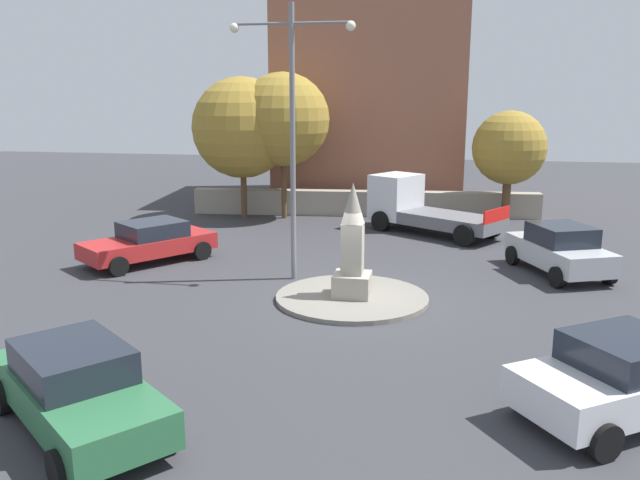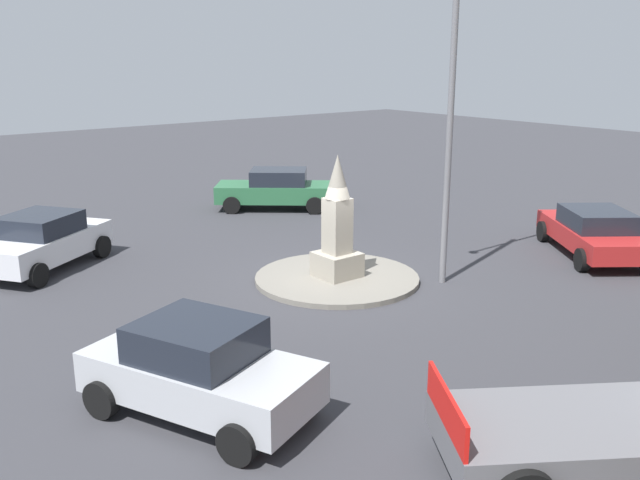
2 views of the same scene
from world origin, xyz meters
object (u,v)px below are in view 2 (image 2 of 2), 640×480
Objects in this scene: car_silver_passing at (199,369)px; car_red_waiting at (593,231)px; streetlamp at (452,88)px; car_green_parked_right at (276,189)px; monument at (337,228)px; car_white_near_island at (42,241)px.

car_red_waiting is at bearing 4.34° from car_silver_passing.
car_silver_passing is 13.50m from car_red_waiting.
streetlamp reaches higher than car_green_parked_right.
monument is at bearing 158.81° from car_red_waiting.
streetlamp reaches higher than monument.
monument reaches higher than car_green_parked_right.
car_white_near_island is (-13.00, 8.67, 0.06)m from car_red_waiting.
car_silver_passing is 0.99× the size of car_white_near_island.
streetlamp is 6.82m from car_red_waiting.
car_silver_passing is at bearing -147.67° from monument.
car_red_waiting is (13.46, 1.02, -0.09)m from car_silver_passing.
car_red_waiting is (7.34, -2.85, -0.70)m from monument.
car_silver_passing is (-6.11, -3.87, -0.61)m from monument.
car_green_parked_right is at bearing 13.17° from car_white_near_island.
car_red_waiting is at bearing -21.19° from monument.
monument is 0.69× the size of car_red_waiting.
streetlamp is at bearing -44.52° from car_white_near_island.
monument is 0.39× the size of streetlamp.
car_green_parked_right is 9.53m from car_white_near_island.
car_green_parked_right is at bearing 50.61° from car_silver_passing.
streetlamp is at bearing -40.66° from monument.
streetlamp is 1.78× the size of car_red_waiting.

